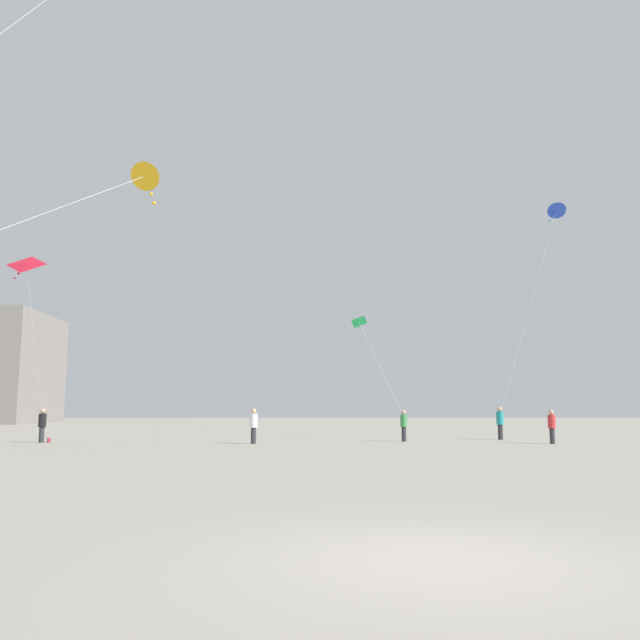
{
  "coord_description": "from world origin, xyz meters",
  "views": [
    {
      "loc": [
        -1.88,
        -7.12,
        1.59
      ],
      "look_at": [
        0.0,
        14.67,
        4.68
      ],
      "focal_mm": 36.29,
      "sensor_mm": 36.0,
      "label": 1
    }
  ],
  "objects_px": {
    "person_in_red": "(552,425)",
    "kite_cobalt_diamond": "(556,212)",
    "person_in_white": "(254,424)",
    "person_in_teal": "(500,422)",
    "kite_emerald_delta": "(360,323)",
    "handbag_beside_flyer": "(49,440)",
    "kite_crimson_delta": "(26,267)",
    "person_in_green": "(404,424)",
    "kite_amber_diamond": "(137,180)",
    "person_in_black": "(42,424)"
  },
  "relations": [
    {
      "from": "person_in_red",
      "to": "person_in_green",
      "type": "relative_size",
      "value": 1.0
    },
    {
      "from": "kite_cobalt_diamond",
      "to": "kite_emerald_delta",
      "type": "bearing_deg",
      "value": 143.23
    },
    {
      "from": "kite_amber_diamond",
      "to": "kite_crimson_delta",
      "type": "height_order",
      "value": "kite_crimson_delta"
    },
    {
      "from": "person_in_teal",
      "to": "person_in_green",
      "type": "bearing_deg",
      "value": 157.29
    },
    {
      "from": "person_in_black",
      "to": "kite_crimson_delta",
      "type": "xyz_separation_m",
      "value": [
        0.94,
        -6.15,
        6.84
      ]
    },
    {
      "from": "person_in_black",
      "to": "kite_cobalt_diamond",
      "type": "xyz_separation_m",
      "value": [
        28.07,
        0.31,
        12.08
      ]
    },
    {
      "from": "person_in_green",
      "to": "kite_amber_diamond",
      "type": "bearing_deg",
      "value": 64.69
    },
    {
      "from": "kite_emerald_delta",
      "to": "handbag_beside_flyer",
      "type": "distance_m",
      "value": 20.42
    },
    {
      "from": "person_in_red",
      "to": "handbag_beside_flyer",
      "type": "xyz_separation_m",
      "value": [
        -25.14,
        3.52,
        -0.79
      ]
    },
    {
      "from": "person_in_white",
      "to": "person_in_green",
      "type": "bearing_deg",
      "value": -47.62
    },
    {
      "from": "kite_amber_diamond",
      "to": "person_in_black",
      "type": "bearing_deg",
      "value": 113.92
    },
    {
      "from": "person_in_teal",
      "to": "kite_amber_diamond",
      "type": "xyz_separation_m",
      "value": [
        -16.75,
        -19.06,
        6.67
      ]
    },
    {
      "from": "person_in_white",
      "to": "handbag_beside_flyer",
      "type": "relative_size",
      "value": 5.4
    },
    {
      "from": "person_in_teal",
      "to": "kite_crimson_delta",
      "type": "relative_size",
      "value": 0.26
    },
    {
      "from": "person_in_teal",
      "to": "person_in_green",
      "type": "relative_size",
      "value": 1.11
    },
    {
      "from": "person_in_red",
      "to": "person_in_teal",
      "type": "height_order",
      "value": "person_in_teal"
    },
    {
      "from": "person_in_red",
      "to": "person_in_teal",
      "type": "relative_size",
      "value": 0.9
    },
    {
      "from": "person_in_white",
      "to": "kite_emerald_delta",
      "type": "distance_m",
      "value": 13.9
    },
    {
      "from": "person_in_red",
      "to": "kite_cobalt_diamond",
      "type": "xyz_separation_m",
      "value": [
        2.58,
        3.72,
        12.12
      ]
    },
    {
      "from": "kite_crimson_delta",
      "to": "handbag_beside_flyer",
      "type": "distance_m",
      "value": 9.91
    },
    {
      "from": "person_in_white",
      "to": "person_in_teal",
      "type": "relative_size",
      "value": 0.94
    },
    {
      "from": "kite_crimson_delta",
      "to": "handbag_beside_flyer",
      "type": "height_order",
      "value": "kite_crimson_delta"
    },
    {
      "from": "kite_crimson_delta",
      "to": "handbag_beside_flyer",
      "type": "relative_size",
      "value": 21.74
    },
    {
      "from": "kite_amber_diamond",
      "to": "handbag_beside_flyer",
      "type": "xyz_separation_m",
      "value": [
        -7.52,
        17.85,
        -7.57
      ]
    },
    {
      "from": "person_in_white",
      "to": "person_in_green",
      "type": "distance_m",
      "value": 8.13
    },
    {
      "from": "person_in_black",
      "to": "person_in_green",
      "type": "xyz_separation_m",
      "value": [
        18.75,
        -0.32,
        -0.04
      ]
    },
    {
      "from": "person_in_green",
      "to": "kite_amber_diamond",
      "type": "height_order",
      "value": "kite_amber_diamond"
    },
    {
      "from": "kite_emerald_delta",
      "to": "kite_cobalt_diamond",
      "type": "relative_size",
      "value": 0.75
    },
    {
      "from": "kite_crimson_delta",
      "to": "handbag_beside_flyer",
      "type": "bearing_deg",
      "value": 95.35
    },
    {
      "from": "person_in_white",
      "to": "person_in_green",
      "type": "height_order",
      "value": "person_in_white"
    },
    {
      "from": "person_in_teal",
      "to": "handbag_beside_flyer",
      "type": "relative_size",
      "value": 5.76
    },
    {
      "from": "person_in_red",
      "to": "handbag_beside_flyer",
      "type": "distance_m",
      "value": 25.4
    },
    {
      "from": "person_in_black",
      "to": "kite_amber_diamond",
      "type": "relative_size",
      "value": 0.19
    },
    {
      "from": "person_in_red",
      "to": "kite_crimson_delta",
      "type": "height_order",
      "value": "kite_crimson_delta"
    },
    {
      "from": "kite_amber_diamond",
      "to": "person_in_red",
      "type": "bearing_deg",
      "value": 39.13
    },
    {
      "from": "person_in_teal",
      "to": "person_in_black",
      "type": "bearing_deg",
      "value": 144.82
    },
    {
      "from": "person_in_red",
      "to": "kite_amber_diamond",
      "type": "distance_m",
      "value": 23.7
    },
    {
      "from": "kite_emerald_delta",
      "to": "kite_crimson_delta",
      "type": "relative_size",
      "value": 1.33
    },
    {
      "from": "person_in_teal",
      "to": "person_in_green",
      "type": "height_order",
      "value": "person_in_teal"
    },
    {
      "from": "kite_crimson_delta",
      "to": "kite_cobalt_diamond",
      "type": "distance_m",
      "value": 28.38
    },
    {
      "from": "person_in_green",
      "to": "kite_emerald_delta",
      "type": "distance_m",
      "value": 10.7
    },
    {
      "from": "person_in_red",
      "to": "kite_amber_diamond",
      "type": "relative_size",
      "value": 0.18
    },
    {
      "from": "person_in_white",
      "to": "person_in_teal",
      "type": "xyz_separation_m",
      "value": [
        13.81,
        3.44,
        0.06
      ]
    },
    {
      "from": "person_in_black",
      "to": "kite_crimson_delta",
      "type": "distance_m",
      "value": 9.25
    },
    {
      "from": "kite_emerald_delta",
      "to": "handbag_beside_flyer",
      "type": "bearing_deg",
      "value": -155.26
    },
    {
      "from": "person_in_white",
      "to": "person_in_black",
      "type": "bearing_deg",
      "value": 108.38
    },
    {
      "from": "person_in_white",
      "to": "kite_emerald_delta",
      "type": "height_order",
      "value": "kite_emerald_delta"
    },
    {
      "from": "kite_crimson_delta",
      "to": "kite_cobalt_diamond",
      "type": "relative_size",
      "value": 0.57
    },
    {
      "from": "person_in_green",
      "to": "kite_emerald_delta",
      "type": "relative_size",
      "value": 0.18
    },
    {
      "from": "person_in_green",
      "to": "kite_crimson_delta",
      "type": "distance_m",
      "value": 19.96
    }
  ]
}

